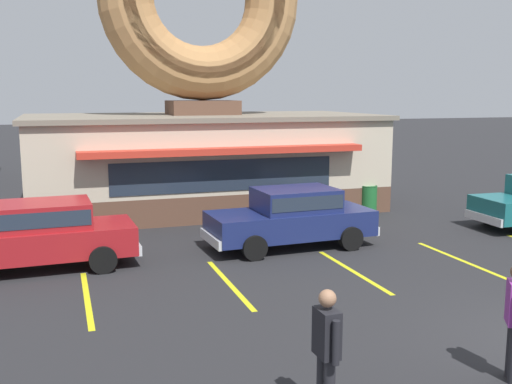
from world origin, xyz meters
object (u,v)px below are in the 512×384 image
car_navy (292,215)px  car_red (41,233)px  pedestrian_leather_jacket_man (326,347)px  trash_bin (369,199)px

car_navy → car_red: size_ratio=1.00×
car_red → pedestrian_leather_jacket_man: (3.58, -8.15, 0.08)m
pedestrian_leather_jacket_man → trash_bin: bearing=58.9°
car_red → pedestrian_leather_jacket_man: pedestrian_leather_jacket_man is taller
car_navy → car_red: same height
car_navy → trash_bin: size_ratio=4.75×
car_navy → pedestrian_leather_jacket_man: (-2.80, -8.19, 0.08)m
car_navy → trash_bin: (4.24, 3.48, -0.37)m
car_red → car_navy: bearing=0.4°
car_navy → trash_bin: car_navy is taller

